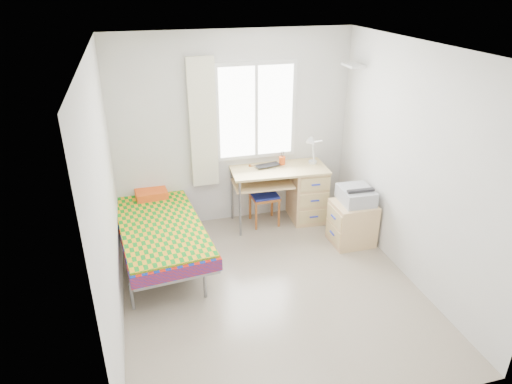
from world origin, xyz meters
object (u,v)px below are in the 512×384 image
bed (160,225)px  cabinet (352,223)px  chair (264,191)px  desk (302,190)px  printer (356,195)px

bed → cabinet: size_ratio=3.73×
bed → chair: 1.56m
desk → printer: 0.90m
cabinet → printer: (0.04, 0.04, 0.38)m
bed → desk: (2.02, 0.44, 0.01)m
desk → cabinet: bearing=-60.4°
chair → cabinet: chair is taller
bed → chair: bearing=13.1°
chair → printer: bearing=-41.2°
cabinet → chair: bearing=137.3°
desk → cabinet: desk is taller
bed → printer: bearing=-13.0°
printer → chair: bearing=142.3°
desk → cabinet: size_ratio=2.35×
desk → printer: size_ratio=2.84×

